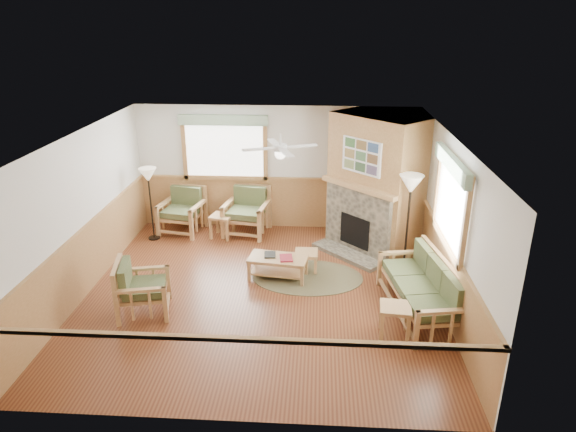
# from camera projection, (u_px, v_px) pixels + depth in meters

# --- Properties ---
(floor) EXTENTS (6.00, 6.00, 0.01)m
(floor) POSITION_uv_depth(u_px,v_px,m) (262.00, 293.00, 8.82)
(floor) COLOR brown
(floor) RESTS_ON ground
(ceiling) EXTENTS (6.00, 6.00, 0.01)m
(ceiling) POSITION_uv_depth(u_px,v_px,m) (259.00, 138.00, 7.83)
(ceiling) COLOR white
(ceiling) RESTS_ON floor
(wall_back) EXTENTS (6.00, 0.02, 2.70)m
(wall_back) POSITION_uv_depth(u_px,v_px,m) (276.00, 168.00, 11.11)
(wall_back) COLOR white
(wall_back) RESTS_ON floor
(wall_front) EXTENTS (6.00, 0.02, 2.70)m
(wall_front) POSITION_uv_depth(u_px,v_px,m) (230.00, 323.00, 5.54)
(wall_front) COLOR white
(wall_front) RESTS_ON floor
(wall_left) EXTENTS (0.02, 6.00, 2.70)m
(wall_left) POSITION_uv_depth(u_px,v_px,m) (81.00, 216.00, 8.50)
(wall_left) COLOR white
(wall_left) RESTS_ON floor
(wall_right) EXTENTS (0.02, 6.00, 2.70)m
(wall_right) POSITION_uv_depth(u_px,v_px,m) (448.00, 224.00, 8.16)
(wall_right) COLOR white
(wall_right) RESTS_ON floor
(wainscot) EXTENTS (6.00, 6.00, 1.10)m
(wainscot) POSITION_uv_depth(u_px,v_px,m) (262.00, 264.00, 8.62)
(wainscot) COLOR #A97945
(wainscot) RESTS_ON floor
(fireplace) EXTENTS (3.11, 3.11, 2.70)m
(fireplace) POSITION_uv_depth(u_px,v_px,m) (376.00, 183.00, 10.11)
(fireplace) COLOR #A97945
(fireplace) RESTS_ON floor
(window_back) EXTENTS (1.90, 0.16, 1.50)m
(window_back) POSITION_uv_depth(u_px,v_px,m) (223.00, 113.00, 10.70)
(window_back) COLOR white
(window_back) RESTS_ON wall_back
(window_right) EXTENTS (0.16, 1.90, 1.50)m
(window_right) POSITION_uv_depth(u_px,v_px,m) (458.00, 155.00, 7.54)
(window_right) COLOR white
(window_right) RESTS_ON wall_right
(ceiling_fan) EXTENTS (1.59, 1.59, 0.36)m
(ceiling_fan) POSITION_uv_depth(u_px,v_px,m) (280.00, 136.00, 8.11)
(ceiling_fan) COLOR white
(ceiling_fan) RESTS_ON ceiling
(sofa) EXTENTS (2.08, 1.13, 0.91)m
(sofa) POSITION_uv_depth(u_px,v_px,m) (420.00, 287.00, 8.07)
(sofa) COLOR tan
(sofa) RESTS_ON floor
(armchair_back_left) EXTENTS (1.00, 1.00, 0.96)m
(armchair_back_left) POSITION_uv_depth(u_px,v_px,m) (182.00, 211.00, 11.13)
(armchair_back_left) COLOR tan
(armchair_back_left) RESTS_ON floor
(armchair_back_right) EXTENTS (1.03, 1.03, 0.99)m
(armchair_back_right) POSITION_uv_depth(u_px,v_px,m) (247.00, 212.00, 11.04)
(armchair_back_right) COLOR tan
(armchair_back_right) RESTS_ON floor
(armchair_left) EXTENTS (0.93, 0.93, 0.88)m
(armchair_left) POSITION_uv_depth(u_px,v_px,m) (143.00, 287.00, 8.10)
(armchair_left) COLOR tan
(armchair_left) RESTS_ON floor
(coffee_table) EXTENTS (1.10, 0.66, 0.41)m
(coffee_table) POSITION_uv_depth(u_px,v_px,m) (278.00, 268.00, 9.24)
(coffee_table) COLOR tan
(coffee_table) RESTS_ON floor
(end_table_chairs) EXTENTS (0.53, 0.52, 0.50)m
(end_table_chairs) POSITION_uv_depth(u_px,v_px,m) (222.00, 226.00, 10.93)
(end_table_chairs) COLOR tan
(end_table_chairs) RESTS_ON floor
(end_table_sofa) EXTENTS (0.48, 0.47, 0.50)m
(end_table_sofa) POSITION_uv_depth(u_px,v_px,m) (394.00, 321.00, 7.56)
(end_table_sofa) COLOR tan
(end_table_sofa) RESTS_ON floor
(footstool) EXTENTS (0.42, 0.42, 0.37)m
(footstool) POSITION_uv_depth(u_px,v_px,m) (306.00, 261.00, 9.55)
(footstool) COLOR tan
(footstool) RESTS_ON floor
(braided_rug) EXTENTS (2.59, 2.59, 0.01)m
(braided_rug) POSITION_uv_depth(u_px,v_px,m) (307.00, 277.00, 9.33)
(braided_rug) COLOR brown
(braided_rug) RESTS_ON floor
(floor_lamp_left) EXTENTS (0.40, 0.40, 1.57)m
(floor_lamp_left) POSITION_uv_depth(u_px,v_px,m) (151.00, 204.00, 10.66)
(floor_lamp_left) COLOR black
(floor_lamp_left) RESTS_ON floor
(floor_lamp_right) EXTENTS (0.43, 0.43, 1.86)m
(floor_lamp_right) POSITION_uv_depth(u_px,v_px,m) (408.00, 224.00, 9.27)
(floor_lamp_right) COLOR black
(floor_lamp_right) RESTS_ON floor
(book_red) EXTENTS (0.26, 0.33, 0.03)m
(book_red) POSITION_uv_depth(u_px,v_px,m) (286.00, 257.00, 9.10)
(book_red) COLOR maroon
(book_red) RESTS_ON coffee_table
(book_dark) EXTENTS (0.22, 0.29, 0.03)m
(book_dark) POSITION_uv_depth(u_px,v_px,m) (270.00, 254.00, 9.23)
(book_dark) COLOR black
(book_dark) RESTS_ON coffee_table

